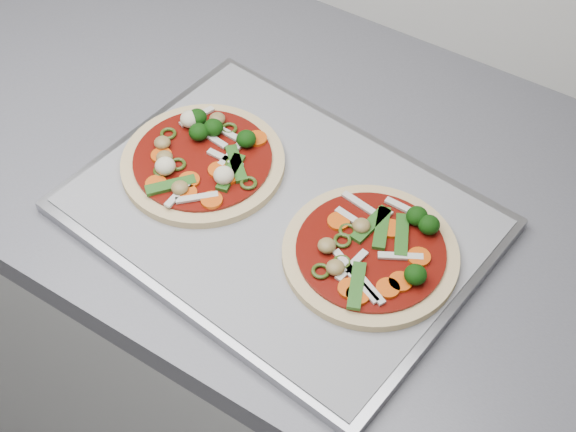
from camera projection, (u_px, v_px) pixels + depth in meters
The scene contains 6 objects.
base_cabinet at pixel (310, 367), 1.33m from camera, with size 3.60×0.60×0.86m, color silver.
countertop at pixel (318, 186), 0.98m from camera, with size 3.60×0.60×0.04m, color slate.
baking_tray at pixel (280, 215), 0.92m from camera, with size 0.45×0.33×0.01m, color gray.
parchment at pixel (279, 211), 0.91m from camera, with size 0.43×0.31×0.00m, color gray.
pizza_left at pixel (203, 159), 0.95m from camera, with size 0.24×0.24×0.03m.
pizza_right at pixel (373, 252), 0.86m from camera, with size 0.24×0.24×0.03m.
Camera 1 is at (0.32, 0.73, 1.61)m, focal length 50.00 mm.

